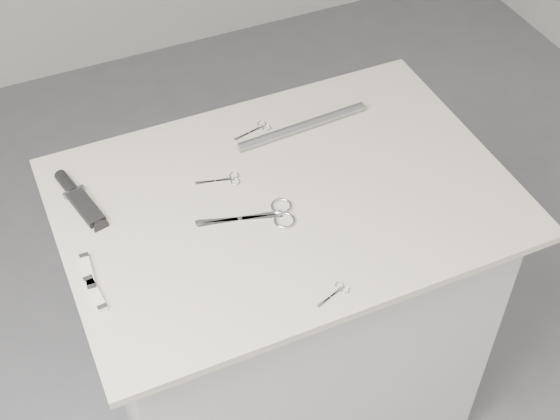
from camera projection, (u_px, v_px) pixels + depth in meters
name	position (u px, v px, depth m)	size (l,w,h in m)	color
ground	(284.00, 408.00, 2.40)	(4.00, 4.00, 0.01)	slate
plinth	(285.00, 321.00, 2.07)	(0.90, 0.60, 0.90)	beige
display_board	(286.00, 199.00, 1.74)	(1.00, 0.70, 0.02)	beige
large_shears	(268.00, 215.00, 1.69)	(0.21, 0.11, 0.01)	silver
embroidery_scissors_a	(225.00, 180.00, 1.77)	(0.10, 0.05, 0.00)	silver
embroidery_scissors_b	(257.00, 129.00, 1.89)	(0.10, 0.05, 0.00)	silver
tiny_scissors	(336.00, 293.00, 1.54)	(0.08, 0.04, 0.00)	silver
sheathed_knife	(77.00, 197.00, 1.72)	(0.07, 0.19, 0.02)	black
pocket_knife_a	(95.00, 293.00, 1.54)	(0.03, 0.09, 0.01)	white
pocket_knife_b	(88.00, 272.00, 1.57)	(0.03, 0.10, 0.01)	white
metal_rail	(302.00, 126.00, 1.89)	(0.02, 0.02, 0.34)	#93969C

